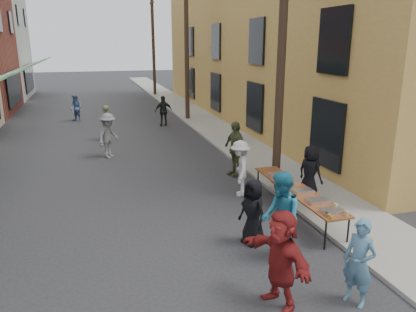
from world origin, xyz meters
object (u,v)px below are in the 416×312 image
utility_pole_mid (187,42)px  server (310,172)px  guest_front_a (253,212)px  guest_front_c (281,217)px  serving_table (297,190)px  utility_pole_near (282,41)px  utility_pole_far (153,42)px  catering_tray_sausage (333,211)px

utility_pole_mid → server: 13.97m
guest_front_a → guest_front_c: size_ratio=0.79×
serving_table → guest_front_c: guest_front_c is taller
utility_pole_near → serving_table: (-0.50, -2.28, -3.79)m
utility_pole_far → guest_front_a: utility_pole_far is taller
serving_table → server: (0.84, 0.79, 0.17)m
utility_pole_mid → catering_tray_sausage: 16.37m
utility_pole_near → guest_front_c: utility_pole_near is taller
utility_pole_near → utility_pole_mid: (0.00, 12.00, 0.00)m
guest_front_c → server: guest_front_c is taller
serving_table → server: bearing=43.4°
serving_table → catering_tray_sausage: size_ratio=8.00×
catering_tray_sausage → utility_pole_near: bearing=82.8°
utility_pole_near → utility_pole_mid: same height
catering_tray_sausage → guest_front_c: (-1.46, -0.33, 0.18)m
utility_pole_near → utility_pole_far: (0.00, 24.00, 0.00)m
utility_pole_mid → server: utility_pole_mid is taller
utility_pole_mid → utility_pole_far: 12.00m
utility_pole_mid → utility_pole_far: bearing=90.0°
guest_front_a → utility_pole_near: bearing=127.6°
utility_pole_near → guest_front_c: (-1.96, -4.26, -3.53)m
guest_front_a → serving_table: bearing=103.9°
utility_pole_far → guest_front_c: 28.55m
utility_pole_far → guest_front_c: size_ratio=4.63×
guest_front_a → server: bearing=107.6°
utility_pole_far → guest_front_a: size_ratio=5.88×
utility_pole_mid → guest_front_a: size_ratio=5.88×
guest_front_c → catering_tray_sausage: bearing=118.1°
guest_front_c → server: bearing=155.7°
catering_tray_sausage → utility_pole_mid: bearing=88.2°
serving_table → server: server is taller
utility_pole_near → utility_pole_far: size_ratio=1.00×
utility_pole_mid → catering_tray_sausage: (-0.50, -15.93, -3.71)m
catering_tray_sausage → guest_front_a: guest_front_a is taller
catering_tray_sausage → utility_pole_far: bearing=89.0°
utility_pole_far → serving_table: (-0.50, -26.28, -3.79)m
guest_front_a → server: server is taller
catering_tray_sausage → server: size_ratio=0.32×
guest_front_a → catering_tray_sausage: bearing=53.7°
utility_pole_mid → catering_tray_sausage: bearing=-91.8°
utility_pole_mid → utility_pole_far: same height
utility_pole_mid → guest_front_a: 16.01m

